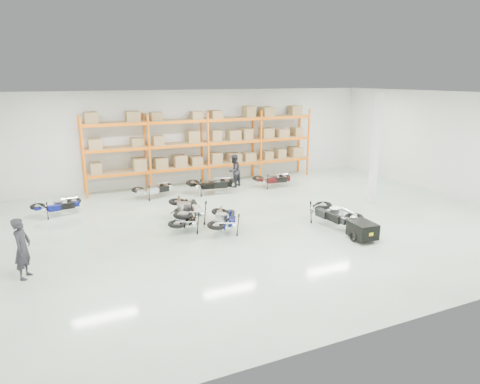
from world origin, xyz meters
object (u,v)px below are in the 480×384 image
moto_back_b (154,186)px  moto_silver_left (187,205)px  moto_blue_centre (224,216)px  person_back (234,171)px  moto_back_c (211,181)px  trailer (363,230)px  moto_back_a (57,203)px  moto_touring_right (333,209)px  moto_black_far_left (185,215)px  moto_back_d (273,177)px  person_left (22,248)px

moto_back_b → moto_silver_left: bearing=171.9°
moto_blue_centre → person_back: bearing=-90.2°
moto_silver_left → moto_back_c: moto_silver_left is taller
moto_blue_centre → moto_silver_left: size_ratio=0.87×
trailer → moto_back_a: moto_back_a is taller
moto_silver_left → person_back: size_ratio=1.30×
moto_touring_right → moto_silver_left: bearing=146.3°
moto_black_far_left → moto_back_c: 4.75m
moto_back_b → moto_back_d: (5.60, -0.50, 0.01)m
moto_blue_centre → moto_silver_left: 1.71m
moto_black_far_left → moto_back_d: moto_black_far_left is taller
moto_back_a → person_back: bearing=-91.3°
moto_silver_left → moto_back_c: size_ratio=1.07×
moto_back_a → moto_back_b: 4.03m
moto_back_c → moto_black_far_left: bearing=160.0°
moto_blue_centre → moto_back_a: size_ratio=1.11×
moto_black_far_left → moto_touring_right: moto_touring_right is taller
moto_touring_right → moto_back_d: (0.73, 5.71, -0.09)m
moto_back_c → person_left: person_left is taller
moto_blue_centre → moto_touring_right: bearing=-169.5°
moto_back_b → moto_back_c: 2.52m
moto_black_far_left → moto_back_b: moto_black_far_left is taller
moto_silver_left → moto_back_d: 6.14m
person_back → moto_touring_right: bearing=64.5°
moto_blue_centre → person_left: 6.17m
moto_blue_centre → moto_back_b: moto_blue_centre is taller
person_left → person_back: 10.97m
moto_touring_right → moto_back_b: bearing=123.6°
moto_black_far_left → moto_silver_left: bearing=-87.5°
trailer → moto_back_d: 7.34m
moto_black_far_left → moto_touring_right: bearing=-175.7°
moto_blue_centre → moto_back_b: size_ratio=1.09×
moto_black_far_left → trailer: size_ratio=1.17×
moto_touring_right → person_left: person_left is taller
moto_touring_right → person_back: (-0.96, 6.50, 0.19)m
moto_silver_left → moto_back_a: size_ratio=1.28×
moto_black_far_left → moto_back_a: bearing=-17.8°
trailer → moto_back_a: size_ratio=0.91×
moto_blue_centre → trailer: size_ratio=1.22×
moto_back_c → person_back: size_ratio=1.21×
moto_back_a → moto_touring_right: bearing=-131.1°
moto_silver_left → person_left: bearing=36.3°
trailer → moto_back_b: 9.20m
moto_back_a → moto_blue_centre: bearing=-139.8°
moto_blue_centre → moto_back_d: size_ratio=1.08×
moto_back_b → person_left: person_left is taller
moto_back_a → moto_back_c: 6.43m
moto_silver_left → moto_black_far_left: moto_silver_left is taller
moto_back_d → trailer: bearing=-178.7°
moto_black_far_left → trailer: moto_black_far_left is taller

